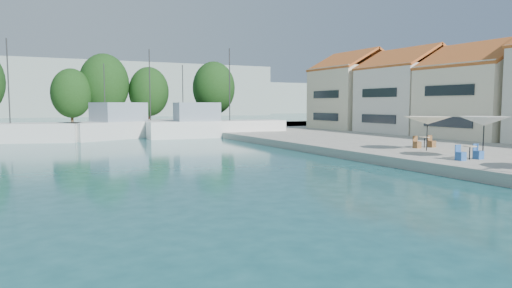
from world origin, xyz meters
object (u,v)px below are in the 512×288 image
trawler_04 (214,127)px  umbrella_white (484,121)px  trawler_03 (135,127)px  umbrella_cream (427,120)px

trawler_04 → umbrella_white: trawler_04 is taller
trawler_03 → umbrella_cream: (12.64, -29.50, 1.50)m
trawler_03 → umbrella_white: size_ratio=6.51×
trawler_04 → umbrella_cream: size_ratio=5.21×
trawler_03 → trawler_04: size_ratio=1.11×
umbrella_white → umbrella_cream: bearing=79.9°
umbrella_white → umbrella_cream: (0.85, 4.75, -0.13)m
umbrella_white → trawler_03: bearing=109.0°
trawler_03 → umbrella_cream: size_ratio=5.78×
umbrella_white → umbrella_cream: size_ratio=0.89×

